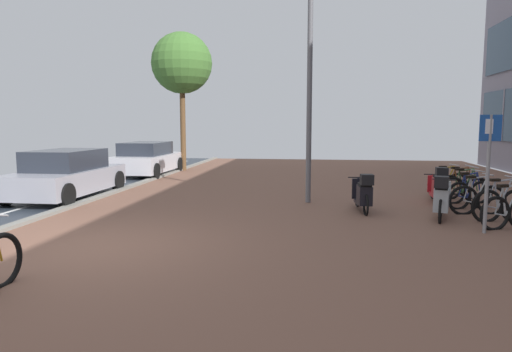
# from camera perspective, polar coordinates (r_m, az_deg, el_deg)

# --- Properties ---
(ground) EXTENTS (21.00, 40.00, 0.13)m
(ground) POSITION_cam_1_polar(r_m,az_deg,el_deg) (7.89, -10.16, -9.31)
(ground) COLOR #28303A
(bicycle_rack_00) EXTENTS (1.32, 0.62, 0.99)m
(bicycle_rack_00) POSITION_cam_1_polar(r_m,az_deg,el_deg) (10.55, 29.17, -3.95)
(bicycle_rack_00) COLOR black
(bicycle_rack_00) RESTS_ON ground
(bicycle_rack_01) EXTENTS (1.39, 0.51, 1.02)m
(bicycle_rack_01) POSITION_cam_1_polar(r_m,az_deg,el_deg) (11.28, 28.43, -3.23)
(bicycle_rack_01) COLOR black
(bicycle_rack_01) RESTS_ON ground
(bicycle_rack_02) EXTENTS (1.39, 0.48, 0.99)m
(bicycle_rack_02) POSITION_cam_1_polar(r_m,az_deg,el_deg) (11.89, 26.06, -2.68)
(bicycle_rack_02) COLOR black
(bicycle_rack_02) RESTS_ON ground
(bicycle_rack_03) EXTENTS (1.29, 0.60, 1.00)m
(bicycle_rack_03) POSITION_cam_1_polar(r_m,az_deg,el_deg) (12.60, 25.23, -2.14)
(bicycle_rack_03) COLOR black
(bicycle_rack_03) RESTS_ON ground
(bicycle_rack_04) EXTENTS (1.40, 0.48, 1.03)m
(bicycle_rack_04) POSITION_cam_1_polar(r_m,az_deg,el_deg) (13.34, 24.78, -1.63)
(bicycle_rack_04) COLOR black
(bicycle_rack_04) RESTS_ON ground
(bicycle_rack_05) EXTENTS (1.36, 0.48, 1.00)m
(bicycle_rack_05) POSITION_cam_1_polar(r_m,az_deg,el_deg) (14.07, 24.29, -1.25)
(bicycle_rack_05) COLOR black
(bicycle_rack_05) RESTS_ON ground
(bicycle_rack_06) EXTENTS (1.27, 0.53, 0.95)m
(bicycle_rack_06) POSITION_cam_1_polar(r_m,az_deg,el_deg) (14.73, 22.89, -0.91)
(bicycle_rack_06) COLOR black
(bicycle_rack_06) RESTS_ON ground
(scooter_near) EXTENTS (0.80, 1.74, 1.04)m
(scooter_near) POSITION_cam_1_polar(r_m,az_deg,el_deg) (10.89, 22.29, -2.65)
(scooter_near) COLOR black
(scooter_near) RESTS_ON ground
(scooter_mid) EXTENTS (0.52, 1.68, 0.99)m
(scooter_mid) POSITION_cam_1_polar(r_m,az_deg,el_deg) (11.22, 13.31, -2.19)
(scooter_mid) COLOR black
(scooter_mid) RESTS_ON ground
(scooter_far) EXTENTS (0.52, 1.65, 1.03)m
(scooter_far) POSITION_cam_1_polar(r_m,az_deg,el_deg) (13.05, 21.90, -1.22)
(scooter_far) COLOR black
(scooter_far) RESTS_ON ground
(parked_car_near) EXTENTS (1.91, 4.06, 1.37)m
(parked_car_near) POSITION_cam_1_polar(r_m,az_deg,el_deg) (14.24, -22.68, 0.13)
(parked_car_near) COLOR #A3A4B0
(parked_car_near) RESTS_ON ground
(parked_car_far) EXTENTS (1.96, 4.03, 1.36)m
(parked_car_far) POSITION_cam_1_polar(r_m,az_deg,el_deg) (19.52, -13.51, 2.10)
(parked_car_far) COLOR silver
(parked_car_far) RESTS_ON ground
(parking_sign) EXTENTS (0.40, 0.07, 2.29)m
(parking_sign) POSITION_cam_1_polar(r_m,az_deg,el_deg) (9.78, 27.16, 1.78)
(parking_sign) COLOR gray
(parking_sign) RESTS_ON ground
(lamp_post) EXTENTS (0.20, 0.52, 5.90)m
(lamp_post) POSITION_cam_1_polar(r_m,az_deg,el_deg) (12.31, 6.75, 11.90)
(lamp_post) COLOR slate
(lamp_post) RESTS_ON ground
(street_tree) EXTENTS (2.71, 2.71, 6.17)m
(street_tree) POSITION_cam_1_polar(r_m,az_deg,el_deg) (21.11, -9.31, 13.74)
(street_tree) COLOR brown
(street_tree) RESTS_ON ground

